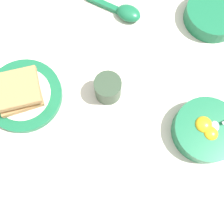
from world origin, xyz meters
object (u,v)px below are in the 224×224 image
toast_sandwich (18,90)px  soup_spoon (124,12)px  drinking_cup (108,88)px  egg_bowl (206,130)px  congee_bowl (214,14)px  toast_plate (24,95)px

toast_sandwich → soup_spoon: bearing=134.6°
drinking_cup → egg_bowl: bearing=67.7°
toast_sandwich → congee_bowl: 0.55m
toast_plate → soup_spoon: soup_spoon is taller
toast_sandwich → drinking_cup: 0.22m
toast_sandwich → soup_spoon: (-0.25, 0.25, -0.03)m
egg_bowl → toast_sandwich: bearing=-100.2°
egg_bowl → toast_plate: size_ratio=0.81×
congee_bowl → toast_sandwich: bearing=-64.0°
drinking_cup → congee_bowl: bearing=128.9°
egg_bowl → congee_bowl: bearing=171.9°
egg_bowl → toast_sandwich: 0.46m
egg_bowl → congee_bowl: size_ratio=1.01×
toast_plate → drinking_cup: 0.21m
soup_spoon → congee_bowl: congee_bowl is taller
egg_bowl → soup_spoon: egg_bowl is taller
congee_bowl → drinking_cup: size_ratio=2.33×
congee_bowl → drinking_cup: 0.36m
toast_plate → congee_bowl: congee_bowl is taller
toast_plate → drinking_cup: size_ratio=2.90×
soup_spoon → drinking_cup: bearing=-9.1°
toast_plate → congee_bowl: (-0.24, 0.49, 0.01)m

